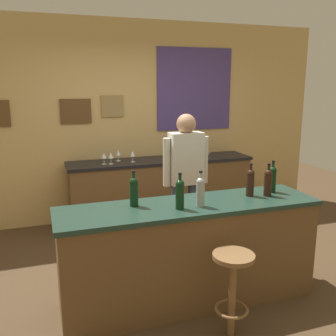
# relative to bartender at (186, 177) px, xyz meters

# --- Properties ---
(ground_plane) EXTENTS (10.00, 10.00, 0.00)m
(ground_plane) POSITION_rel_bartender_xyz_m (-0.30, -0.46, -0.94)
(ground_plane) COLOR #4C3823
(back_wall) EXTENTS (6.00, 0.09, 2.80)m
(back_wall) POSITION_rel_bartender_xyz_m (-0.28, 1.56, 0.48)
(back_wall) COLOR tan
(back_wall) RESTS_ON ground_plane
(bar_counter) EXTENTS (2.29, 0.60, 0.92)m
(bar_counter) POSITION_rel_bartender_xyz_m (-0.30, -0.86, -0.47)
(bar_counter) COLOR brown
(bar_counter) RESTS_ON ground_plane
(side_counter) EXTENTS (2.59, 0.56, 0.90)m
(side_counter) POSITION_rel_bartender_xyz_m (0.10, 1.19, -0.48)
(side_counter) COLOR brown
(side_counter) RESTS_ON ground_plane
(bartender) EXTENTS (0.52, 0.21, 1.62)m
(bartender) POSITION_rel_bartender_xyz_m (0.00, 0.00, 0.00)
(bartender) COLOR #384766
(bartender) RESTS_ON ground_plane
(bar_stool) EXTENTS (0.32, 0.32, 0.68)m
(bar_stool) POSITION_rel_bartender_xyz_m (-0.17, -1.41, -0.48)
(bar_stool) COLOR brown
(bar_stool) RESTS_ON ground_plane
(wine_bottle_a) EXTENTS (0.07, 0.07, 0.31)m
(wine_bottle_a) POSITION_rel_bartender_xyz_m (-0.77, -0.77, 0.12)
(wine_bottle_a) COLOR black
(wine_bottle_a) RESTS_ON bar_counter
(wine_bottle_b) EXTENTS (0.07, 0.07, 0.31)m
(wine_bottle_b) POSITION_rel_bartender_xyz_m (-0.43, -0.96, 0.12)
(wine_bottle_b) COLOR black
(wine_bottle_b) RESTS_ON bar_counter
(wine_bottle_c) EXTENTS (0.07, 0.07, 0.31)m
(wine_bottle_c) POSITION_rel_bartender_xyz_m (-0.24, -0.95, 0.12)
(wine_bottle_c) COLOR #999E99
(wine_bottle_c) RESTS_ON bar_counter
(wine_bottle_d) EXTENTS (0.07, 0.07, 0.31)m
(wine_bottle_d) POSITION_rel_bartender_xyz_m (0.31, -0.82, 0.12)
(wine_bottle_d) COLOR black
(wine_bottle_d) RESTS_ON bar_counter
(wine_bottle_e) EXTENTS (0.07, 0.07, 0.31)m
(wine_bottle_e) POSITION_rel_bartender_xyz_m (0.46, -0.87, 0.12)
(wine_bottle_e) COLOR black
(wine_bottle_e) RESTS_ON bar_counter
(wine_bottle_f) EXTENTS (0.07, 0.07, 0.31)m
(wine_bottle_f) POSITION_rel_bartender_xyz_m (0.57, -0.78, 0.12)
(wine_bottle_f) COLOR black
(wine_bottle_f) RESTS_ON bar_counter
(wine_glass_a) EXTENTS (0.07, 0.07, 0.16)m
(wine_glass_a) POSITION_rel_bartender_xyz_m (-0.71, 1.11, 0.07)
(wine_glass_a) COLOR silver
(wine_glass_a) RESTS_ON side_counter
(wine_glass_b) EXTENTS (0.07, 0.07, 0.16)m
(wine_glass_b) POSITION_rel_bartender_xyz_m (-0.62, 1.09, 0.07)
(wine_glass_b) COLOR silver
(wine_glass_b) RESTS_ON side_counter
(wine_glass_c) EXTENTS (0.07, 0.07, 0.16)m
(wine_glass_c) POSITION_rel_bartender_xyz_m (-0.49, 1.26, 0.07)
(wine_glass_c) COLOR silver
(wine_glass_c) RESTS_ON side_counter
(wine_glass_d) EXTENTS (0.07, 0.07, 0.16)m
(wine_glass_d) POSITION_rel_bartender_xyz_m (-0.32, 1.13, 0.07)
(wine_glass_d) COLOR silver
(wine_glass_d) RESTS_ON side_counter
(wine_glass_e) EXTENTS (0.07, 0.07, 0.16)m
(wine_glass_e) POSITION_rel_bartender_xyz_m (0.38, 1.13, 0.07)
(wine_glass_e) COLOR silver
(wine_glass_e) RESTS_ON side_counter
(coffee_mug) EXTENTS (0.12, 0.08, 0.09)m
(coffee_mug) POSITION_rel_bartender_xyz_m (0.76, 1.18, 0.01)
(coffee_mug) COLOR silver
(coffee_mug) RESTS_ON side_counter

